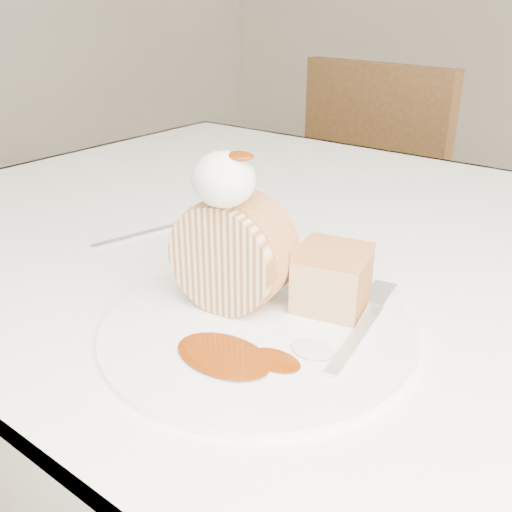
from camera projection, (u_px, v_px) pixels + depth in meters
The scene contains 10 objects.
table at pixel (381, 316), 0.71m from camera, with size 1.40×0.90×0.75m.
chair_far at pixel (389, 204), 1.57m from camera, with size 0.47×0.47×0.88m.
plate at pixel (258, 328), 0.51m from camera, with size 0.28×0.28×0.01m, color white.
roulade_slice at pixel (233, 253), 0.52m from camera, with size 0.10×0.10×0.06m, color beige.
cake_chunk at pixel (332, 282), 0.52m from camera, with size 0.06×0.06×0.05m, color #CC824D.
whipped_cream at pixel (224, 179), 0.47m from camera, with size 0.05×0.05×0.05m, color silver.
caramel_drizzle at pixel (239, 149), 0.46m from camera, with size 0.03×0.02×0.01m, color #6A2604.
caramel_pool at pixel (223, 355), 0.46m from camera, with size 0.09×0.06×0.00m, color #6A2604, non-canonical shape.
fork at pixel (356, 338), 0.48m from camera, with size 0.02×0.17×0.00m, color silver.
spoon at pixel (137, 236), 0.71m from camera, with size 0.02×0.15×0.00m, color silver.
Camera 1 is at (0.25, -0.38, 1.02)m, focal length 40.00 mm.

